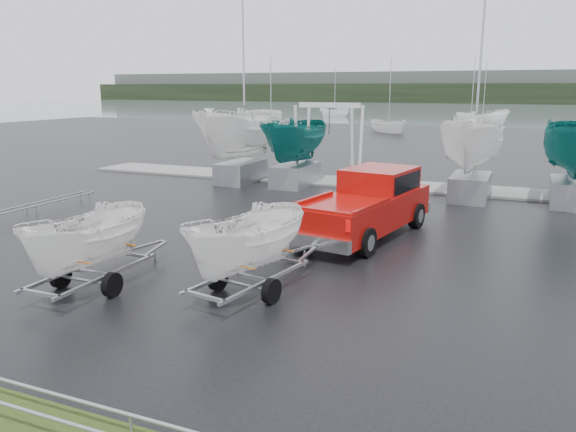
{
  "coord_description": "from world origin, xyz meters",
  "views": [
    {
      "loc": [
        8.88,
        -14.94,
        4.91
      ],
      "look_at": [
        2.54,
        -0.12,
        1.2
      ],
      "focal_mm": 35.0,
      "sensor_mm": 36.0,
      "label": 1
    }
  ],
  "objects_px": {
    "trailer_parked": "(84,192)",
    "pickup_truck": "(369,201)",
    "trailer_hitched": "(247,191)",
    "boat_hoist": "(329,131)"
  },
  "relations": [
    {
      "from": "pickup_truck",
      "to": "boat_hoist",
      "type": "height_order",
      "value": "boat_hoist"
    },
    {
      "from": "trailer_hitched",
      "to": "boat_hoist",
      "type": "relative_size",
      "value": 1.13
    },
    {
      "from": "pickup_truck",
      "to": "boat_hoist",
      "type": "bearing_deg",
      "value": 126.08
    },
    {
      "from": "trailer_hitched",
      "to": "trailer_parked",
      "type": "bearing_deg",
      "value": -151.87
    },
    {
      "from": "trailer_hitched",
      "to": "boat_hoist",
      "type": "xyz_separation_m",
      "value": [
        -3.69,
        16.49,
        0.13
      ]
    },
    {
      "from": "pickup_truck",
      "to": "trailer_hitched",
      "type": "bearing_deg",
      "value": -90.0
    },
    {
      "from": "trailer_parked",
      "to": "pickup_truck",
      "type": "bearing_deg",
      "value": 58.05
    },
    {
      "from": "trailer_hitched",
      "to": "trailer_parked",
      "type": "distance_m",
      "value": 3.94
    },
    {
      "from": "trailer_hitched",
      "to": "trailer_parked",
      "type": "xyz_separation_m",
      "value": [
        -3.74,
        -1.24,
        -0.07
      ]
    },
    {
      "from": "pickup_truck",
      "to": "trailer_parked",
      "type": "distance_m",
      "value": 9.44
    }
  ]
}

